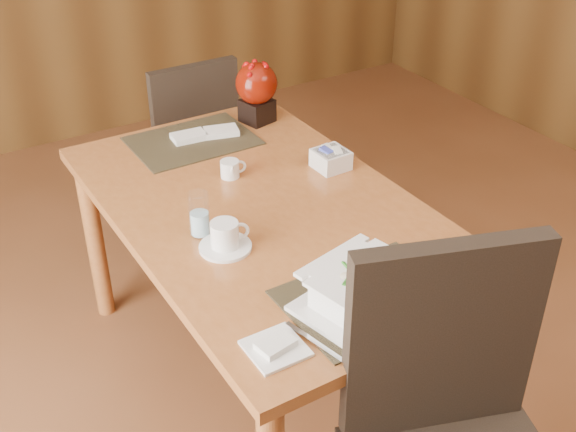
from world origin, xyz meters
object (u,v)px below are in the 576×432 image
dining_table (266,231)px  soup_setting (368,294)px  water_glass (199,214)px  creamer_jug (230,169)px  berry_decor (257,89)px  coffee_cup (225,238)px  sugar_caddy (331,159)px  bread_plate (276,348)px  far_chair (188,140)px

dining_table → soup_setting: soup_setting is taller
dining_table → water_glass: bearing=-171.1°
creamer_jug → berry_decor: (0.30, 0.35, 0.11)m
coffee_cup → sugar_caddy: size_ratio=1.40×
sugar_caddy → dining_table: bearing=-162.0°
dining_table → soup_setting: 0.62m
water_glass → berry_decor: berry_decor is taller
soup_setting → water_glass: 0.59m
dining_table → bread_plate: 0.68m
coffee_cup → far_chair: far_chair is taller
water_glass → creamer_jug: bearing=48.2°
creamer_jug → far_chair: 0.87m
soup_setting → water_glass: size_ratio=2.50×
sugar_caddy → far_chair: size_ratio=0.12×
water_glass → berry_decor: (0.55, 0.62, 0.07)m
berry_decor → bread_plate: (-0.61, -1.17, -0.13)m
soup_setting → water_glass: bearing=97.8°
bread_plate → far_chair: size_ratio=0.15×
water_glass → far_chair: bearing=67.9°
coffee_cup → far_chair: bearing=70.9°
water_glass → sugar_caddy: bearing=14.1°
water_glass → sugar_caddy: (0.58, 0.15, -0.04)m
soup_setting → far_chair: far_chair is taller
water_glass → far_chair: far_chair is taller
dining_table → sugar_caddy: bearing=18.0°
coffee_cup → water_glass: (-0.03, 0.10, 0.03)m
bread_plate → coffee_cup: bearing=78.0°
creamer_jug → bread_plate: 0.88m
soup_setting → sugar_caddy: size_ratio=3.23×
far_chair → dining_table: bearing=80.1°
water_glass → creamer_jug: (0.24, 0.27, -0.04)m
berry_decor → sugar_caddy: bearing=-86.7°
creamer_jug → far_chair: (0.19, 0.80, -0.28)m
dining_table → creamer_jug: 0.27m
coffee_cup → creamer_jug: size_ratio=1.87×
berry_decor → bread_plate: bearing=-117.6°
water_glass → bread_plate: size_ratio=1.05×
bread_plate → far_chair: 1.73m
bread_plate → far_chair: (0.50, 1.63, -0.25)m
berry_decor → far_chair: size_ratio=0.27×
creamer_jug → far_chair: bearing=87.9°
dining_table → sugar_caddy: sugar_caddy is taller
berry_decor → soup_setting: bearing=-106.2°
soup_setting → berry_decor: (0.34, 1.18, 0.08)m
dining_table → soup_setting: bearing=-94.2°
sugar_caddy → berry_decor: size_ratio=0.46×
coffee_cup → sugar_caddy: (0.55, 0.25, -0.00)m
soup_setting → coffee_cup: 0.49m
soup_setting → bread_plate: size_ratio=2.63×
soup_setting → berry_decor: 1.23m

